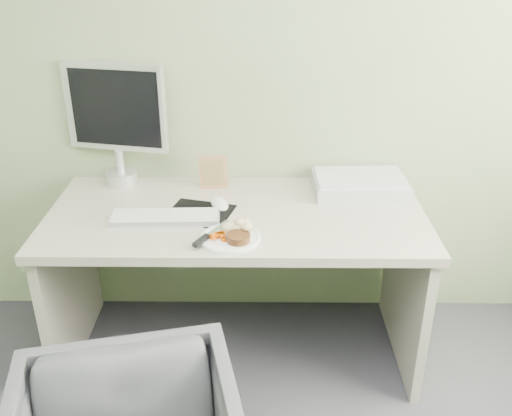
{
  "coord_description": "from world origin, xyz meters",
  "views": [
    {
      "loc": [
        0.1,
        -0.54,
        1.81
      ],
      "look_at": [
        0.08,
        1.5,
        0.81
      ],
      "focal_mm": 40.0,
      "sensor_mm": 36.0,
      "label": 1
    }
  ],
  "objects_px": {
    "monitor": "(116,118)",
    "scanner": "(360,185)",
    "desk": "(237,249)",
    "plate": "(230,238)"
  },
  "relations": [
    {
      "from": "plate",
      "to": "monitor",
      "type": "xyz_separation_m",
      "value": [
        -0.54,
        0.55,
        0.31
      ]
    },
    {
      "from": "desk",
      "to": "scanner",
      "type": "xyz_separation_m",
      "value": [
        0.55,
        0.22,
        0.22
      ]
    },
    {
      "from": "desk",
      "to": "monitor",
      "type": "relative_size",
      "value": 2.85
    },
    {
      "from": "scanner",
      "to": "desk",
      "type": "bearing_deg",
      "value": -160.2
    },
    {
      "from": "monitor",
      "to": "scanner",
      "type": "bearing_deg",
      "value": 6.48
    },
    {
      "from": "plate",
      "to": "monitor",
      "type": "height_order",
      "value": "monitor"
    },
    {
      "from": "desk",
      "to": "scanner",
      "type": "relative_size",
      "value": 3.85
    },
    {
      "from": "desk",
      "to": "plate",
      "type": "relative_size",
      "value": 6.84
    },
    {
      "from": "plate",
      "to": "scanner",
      "type": "height_order",
      "value": "scanner"
    },
    {
      "from": "monitor",
      "to": "desk",
      "type": "bearing_deg",
      "value": -18.15
    }
  ]
}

